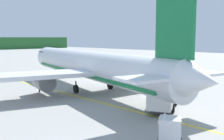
{
  "coord_description": "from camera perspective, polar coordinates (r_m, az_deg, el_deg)",
  "views": [
    {
      "loc": [
        -6.96,
        -12.52,
        7.18
      ],
      "look_at": [
        18.9,
        14.52,
        2.75
      ],
      "focal_mm": 43.52,
      "sensor_mm": 36.0,
      "label": 1
    }
  ],
  "objects": [
    {
      "name": "crew_marshaller",
      "position": [
        37.13,
        -15.03,
        -3.01
      ],
      "size": [
        0.48,
        0.48,
        1.75
      ],
      "color": "#191E33",
      "rests_on": "ground"
    },
    {
      "name": "airliner_foreground",
      "position": [
        37.3,
        -4.58,
        0.9
      ],
      "size": [
        34.42,
        41.37,
        11.9
      ],
      "color": "silver",
      "rests_on": "ground"
    },
    {
      "name": "cargo_container_near",
      "position": [
        19.04,
        12.01,
        -12.51
      ],
      "size": [
        2.25,
        2.25,
        2.0
      ],
      "color": "#333338",
      "rests_on": "ground"
    },
    {
      "name": "service_truck_fuel",
      "position": [
        27.7,
        10.64,
        -4.98
      ],
      "size": [
        6.79,
        5.05,
        2.91
      ],
      "color": "silver",
      "rests_on": "ground"
    },
    {
      "name": "apron_guide_line",
      "position": [
        32.07,
        -4.78,
        -6.2
      ],
      "size": [
        0.3,
        60.0,
        0.01
      ],
      "primitive_type": "cube",
      "color": "yellow",
      "rests_on": "ground"
    }
  ]
}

